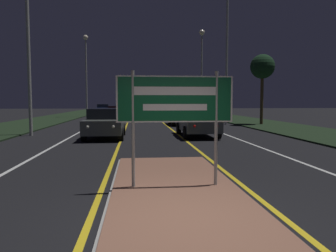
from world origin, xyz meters
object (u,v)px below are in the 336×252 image
object	(u,v)px
car_approaching_1	(116,113)
streetlight_right_near	(227,40)
car_approaching_2	(103,109)
car_receding_3	(179,108)
car_receding_2	(192,111)
streetlight_right_far	(202,57)
streetlight_left_far	(86,63)
highway_sign	(175,104)
car_approaching_0	(105,123)
car_receding_1	(182,115)
car_receding_0	(197,123)

from	to	relation	value
car_approaching_1	streetlight_right_near	bearing A→B (deg)	-38.10
car_approaching_2	streetlight_right_near	bearing A→B (deg)	-62.46
car_receding_3	car_receding_2	bearing A→B (deg)	-90.64
streetlight_right_far	streetlight_left_far	bearing A→B (deg)	170.92
highway_sign	car_receding_3	size ratio (longest dim) A/B	0.56
streetlight_left_far	streetlight_right_far	size ratio (longest dim) A/B	0.96
highway_sign	car_receding_3	distance (m)	44.85
highway_sign	streetlight_right_far	xyz separation A→B (m)	(6.48, 29.44, 4.89)
car_approaching_0	car_approaching_2	world-z (taller)	car_approaching_0
car_receding_1	car_approaching_0	size ratio (longest dim) A/B	1.02
car_receding_0	highway_sign	bearing A→B (deg)	-103.18
streetlight_right_far	car_approaching_2	size ratio (longest dim) A/B	2.33
streetlight_right_far	car_receding_3	bearing A→B (deg)	92.09
streetlight_right_far	car_approaching_1	xyz separation A→B (m)	(-9.25, -3.34, -5.96)
streetlight_left_far	car_approaching_0	xyz separation A→B (m)	(4.03, -21.32, -5.41)
streetlight_left_far	car_receding_2	distance (m)	13.36
car_receding_0	car_receding_1	bearing A→B (deg)	87.63
streetlight_right_near	car_approaching_2	distance (m)	26.53
streetlight_right_near	car_approaching_0	distance (m)	13.71
highway_sign	car_approaching_1	xyz separation A→B (m)	(-2.76, 26.10, -1.07)
car_receding_1	car_receding_2	distance (m)	13.34
streetlight_right_near	car_receding_3	world-z (taller)	streetlight_right_near
car_approaching_0	car_receding_1	bearing A→B (deg)	59.28
car_approaching_1	streetlight_left_far	bearing A→B (deg)	123.99
car_receding_1	car_receding_2	xyz separation A→B (m)	(3.02, 12.99, -0.00)
car_approaching_0	car_receding_2	bearing A→B (deg)	69.34
car_receding_0	car_receding_1	size ratio (longest dim) A/B	0.99
streetlight_right_near	car_approaching_1	distance (m)	13.04
streetlight_right_near	streetlight_right_far	bearing A→B (deg)	89.39
streetlight_right_near	car_approaching_2	size ratio (longest dim) A/B	2.67
streetlight_left_far	car_approaching_1	world-z (taller)	streetlight_left_far
car_approaching_0	streetlight_left_far	bearing A→B (deg)	100.70
highway_sign	car_approaching_0	world-z (taller)	highway_sign
streetlight_right_far	car_approaching_2	xyz separation A→B (m)	(-12.07, 12.43, -5.95)
highway_sign	car_approaching_0	distance (m)	10.50
car_receding_3	car_approaching_1	xyz separation A→B (m)	(-8.70, -18.34, -0.03)
car_receding_0	car_receding_2	size ratio (longest dim) A/B	0.97
car_approaching_1	car_approaching_2	world-z (taller)	car_approaching_2
streetlight_left_far	car_approaching_1	bearing A→B (deg)	-56.01
highway_sign	streetlight_right_near	xyz separation A→B (m)	(6.37, 18.94, 4.87)
car_approaching_0	car_approaching_2	xyz separation A→B (m)	(-3.21, 31.69, -0.03)
car_approaching_2	streetlight_left_far	bearing A→B (deg)	-94.51
streetlight_right_near	car_receding_3	size ratio (longest dim) A/B	2.58
streetlight_left_far	car_receding_3	xyz separation A→B (m)	(12.34, 12.95, -5.42)
car_receding_0	car_approaching_1	distance (m)	16.55
streetlight_right_far	car_receding_0	world-z (taller)	streetlight_right_far
car_receding_2	car_approaching_1	distance (m)	10.31
car_receding_1	car_approaching_1	xyz separation A→B (m)	(-5.54, 7.25, -0.01)
highway_sign	streetlight_left_far	bearing A→B (deg)	101.49
car_approaching_1	car_approaching_0	bearing A→B (deg)	-88.60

